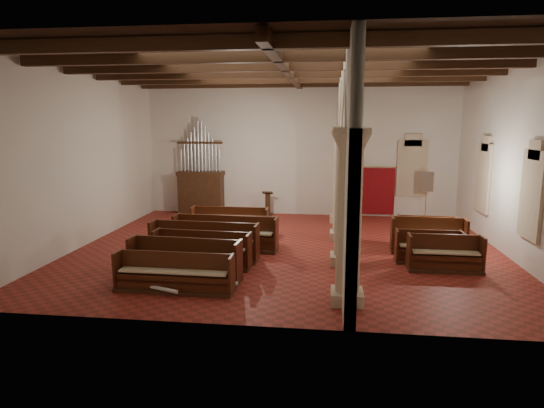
{
  "coord_description": "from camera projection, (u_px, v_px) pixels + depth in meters",
  "views": [
    {
      "loc": [
        1.28,
        -14.75,
        4.15
      ],
      "look_at": [
        -0.58,
        0.5,
        1.43
      ],
      "focal_mm": 30.0,
      "sensor_mm": 36.0,
      "label": 1
    }
  ],
  "objects": [
    {
      "name": "dossal_curtain",
      "position": [
        376.0,
        191.0,
        20.46
      ],
      "size": [
        1.8,
        0.07,
        2.17
      ],
      "color": "maroon",
      "rests_on": "floor"
    },
    {
      "name": "wall_right",
      "position": [
        515.0,
        162.0,
        13.94
      ],
      "size": [
        0.02,
        12.0,
        6.0
      ],
      "primitive_type": "cube",
      "color": "silver",
      "rests_on": "floor"
    },
    {
      "name": "aisle_pew_2",
      "position": [
        428.0,
        241.0,
        14.76
      ],
      "size": [
        2.38,
        0.88,
        1.15
      ],
      "rotation": [
        0.0,
        0.0,
        -0.05
      ],
      "color": "#402714",
      "rests_on": "floor"
    },
    {
      "name": "aisle_pew_1",
      "position": [
        428.0,
        252.0,
        13.71
      ],
      "size": [
        1.97,
        0.7,
        0.99
      ],
      "rotation": [
        0.0,
        0.0,
        -0.02
      ],
      "color": "#402714",
      "rests_on": "floor"
    },
    {
      "name": "lectern",
      "position": [
        268.0,
        205.0,
        20.74
      ],
      "size": [
        0.48,
        0.49,
        1.16
      ],
      "rotation": [
        0.0,
        0.0,
        -0.05
      ],
      "color": "#392512",
      "rests_on": "floor"
    },
    {
      "name": "tube_heater_a",
      "position": [
        162.0,
        289.0,
        11.13
      ],
      "size": [
        0.91,
        0.42,
        0.09
      ],
      "primitive_type": "cylinder",
      "rotation": [
        0.0,
        1.57,
        -0.36
      ],
      "color": "white",
      "rests_on": "floor"
    },
    {
      "name": "arcade",
      "position": [
        344.0,
        142.0,
        14.46
      ],
      "size": [
        0.9,
        11.9,
        6.0
      ],
      "color": "beige",
      "rests_on": "floor"
    },
    {
      "name": "wall_left",
      "position": [
        85.0,
        158.0,
        15.61
      ],
      "size": [
        0.02,
        12.0,
        6.0
      ],
      "primitive_type": "cube",
      "color": "silver",
      "rests_on": "floor"
    },
    {
      "name": "processional_banner",
      "position": [
        426.0,
        204.0,
        19.22
      ],
      "size": [
        0.52,
        0.67,
        2.34
      ],
      "rotation": [
        0.0,
        0.0,
        -0.25
      ],
      "color": "#402714",
      "rests_on": "floor"
    },
    {
      "name": "wall_back",
      "position": [
        299.0,
        149.0,
        20.64
      ],
      "size": [
        14.0,
        0.02,
        6.0
      ],
      "primitive_type": "cube",
      "color": "silver",
      "rests_on": "floor"
    },
    {
      "name": "floor",
      "position": [
        287.0,
        249.0,
        15.29
      ],
      "size": [
        14.0,
        14.0,
        0.0
      ],
      "primitive_type": "plane",
      "color": "maroon",
      "rests_on": "ground"
    },
    {
      "name": "nave_pew_4",
      "position": [
        225.0,
        239.0,
        15.15
      ],
      "size": [
        3.54,
        0.94,
        1.13
      ],
      "rotation": [
        0.0,
        0.0,
        -0.05
      ],
      "color": "#402714",
      "rests_on": "floor"
    },
    {
      "name": "window_right_a",
      "position": [
        533.0,
        195.0,
        12.61
      ],
      "size": [
        0.03,
        1.0,
        2.2
      ],
      "primitive_type": "cube",
      "color": "#2E6857",
      "rests_on": "wall_right"
    },
    {
      "name": "ceiling",
      "position": [
        288.0,
        64.0,
        14.25
      ],
      "size": [
        14.0,
        14.0,
        0.0
      ],
      "primitive_type": "plane",
      "rotation": [
        3.14,
        0.0,
        0.0
      ],
      "color": "black",
      "rests_on": "wall_back"
    },
    {
      "name": "window_right_b",
      "position": [
        485.0,
        178.0,
        16.52
      ],
      "size": [
        0.03,
        1.0,
        2.2
      ],
      "primitive_type": "cube",
      "color": "#2E6857",
      "rests_on": "wall_right"
    },
    {
      "name": "hymnal_box_c",
      "position": [
        270.0,
        240.0,
        15.43
      ],
      "size": [
        0.36,
        0.32,
        0.3
      ],
      "primitive_type": "cube",
      "rotation": [
        0.0,
        0.0,
        -0.25
      ],
      "color": "navy",
      "rests_on": "floor"
    },
    {
      "name": "aisle_pew_0",
      "position": [
        444.0,
        259.0,
        12.95
      ],
      "size": [
        2.07,
        0.71,
        1.04
      ],
      "rotation": [
        0.0,
        0.0,
        -0.01
      ],
      "color": "#402714",
      "rests_on": "floor"
    },
    {
      "name": "nave_pew_2",
      "position": [
        202.0,
        255.0,
        13.34
      ],
      "size": [
        2.94,
        0.87,
        1.05
      ],
      "rotation": [
        0.0,
        0.0,
        -0.06
      ],
      "color": "#402714",
      "rests_on": "floor"
    },
    {
      "name": "ceiling_beams",
      "position": [
        288.0,
        70.0,
        14.28
      ],
      "size": [
        13.8,
        11.8,
        0.3
      ],
      "primitive_type": null,
      "color": "#402714",
      "rests_on": "wall_back"
    },
    {
      "name": "hymnal_box_b",
      "position": [
        239.0,
        257.0,
        13.54
      ],
      "size": [
        0.29,
        0.24,
        0.29
      ],
      "primitive_type": "cube",
      "rotation": [
        0.0,
        0.0,
        -0.01
      ],
      "color": "navy",
      "rests_on": "floor"
    },
    {
      "name": "nave_pew_1",
      "position": [
        185.0,
        267.0,
        12.14
      ],
      "size": [
        3.08,
        0.96,
        1.14
      ],
      "rotation": [
        0.0,
        0.0,
        -0.07
      ],
      "color": "#402714",
      "rests_on": "floor"
    },
    {
      "name": "nave_pew_5",
      "position": [
        231.0,
        234.0,
        15.92
      ],
      "size": [
        2.97,
        0.69,
        0.99
      ],
      "rotation": [
        0.0,
        0.0,
        -0.01
      ],
      "color": "#402714",
      "rests_on": "floor"
    },
    {
      "name": "tube_heater_b",
      "position": [
        218.0,
        284.0,
        11.49
      ],
      "size": [
        1.02,
        0.25,
        0.1
      ],
      "primitive_type": "cylinder",
      "rotation": [
        0.0,
        1.57,
        0.15
      ],
      "color": "silver",
      "rests_on": "floor"
    },
    {
      "name": "window_back",
      "position": [
        412.0,
        168.0,
        20.16
      ],
      "size": [
        1.0,
        0.03,
        2.2
      ],
      "primitive_type": "cube",
      "color": "#2E6857",
      "rests_on": "wall_back"
    },
    {
      "name": "nave_pew_0",
      "position": [
        174.0,
        279.0,
        11.38
      ],
      "size": [
        3.03,
        0.71,
        0.98
      ],
      "rotation": [
        0.0,
        0.0,
        -0.02
      ],
      "color": "#402714",
      "rests_on": "floor"
    },
    {
      "name": "hymnal_box_a",
      "position": [
        220.0,
        276.0,
        11.79
      ],
      "size": [
        0.37,
        0.33,
        0.32
      ],
      "primitive_type": "cube",
      "rotation": [
        0.0,
        0.0,
        -0.26
      ],
      "color": "#162A99",
      "rests_on": "floor"
    },
    {
      "name": "nave_pew_3",
      "position": [
        204.0,
        247.0,
        14.08
      ],
      "size": [
        3.43,
        0.93,
        1.15
      ],
      "rotation": [
        0.0,
        0.0,
        -0.05
      ],
      "color": "#402714",
      "rests_on": "floor"
    },
    {
      "name": "nave_pew_6",
      "position": [
        230.0,
        226.0,
        17.17
      ],
      "size": [
        2.91,
        0.7,
        1.05
      ],
      "rotation": [
        0.0,
        0.0,
        -0.0
      ],
      "color": "#402714",
      "rests_on": "floor"
    },
    {
      "name": "aisle_pew_3",
      "position": [
        427.0,
        237.0,
        15.41
      ],
      "size": [
        1.95,
        0.79,
        1.06
      ],
      "rotation": [
        0.0,
        0.0,
        -0.04
      ],
      "color": "#402714",
      "rests_on": "floor"
    },
    {
      "name": "pipe_organ",
      "position": [
        201.0,
        185.0,
        20.97
      ],
      "size": [
        2.1,
        0.85,
        4.4
      ],
      "color": "#402714",
      "rests_on": "floor"
    },
    {
      "name": "wall_front",
      "position": [
        261.0,
        183.0,
        8.91
      ],
      "size": [
        14.0,
        0.02,
        6.0
      ],
      "primitive_type": "cube",
      "color": "silver",
      "rests_on": "floor"
    }
  ]
}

